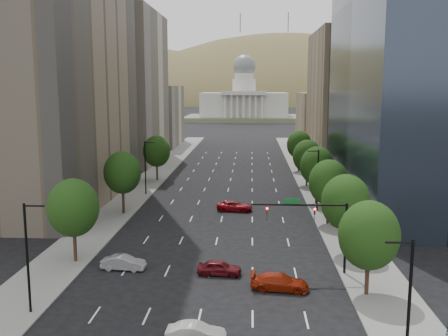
% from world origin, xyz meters
% --- Properties ---
extents(sidewalk_left, '(6.00, 200.00, 0.15)m').
position_xyz_m(sidewalk_left, '(-15.50, 60.00, 0.07)').
color(sidewalk_left, slate).
rests_on(sidewalk_left, ground).
extents(sidewalk_right, '(6.00, 200.00, 0.15)m').
position_xyz_m(sidewalk_right, '(15.50, 60.00, 0.07)').
color(sidewalk_right, slate).
rests_on(sidewalk_right, ground).
extents(midrise_cream_left, '(14.00, 30.00, 35.00)m').
position_xyz_m(midrise_cream_left, '(-25.00, 103.00, 17.50)').
color(midrise_cream_left, beige).
rests_on(midrise_cream_left, ground).
extents(filler_left, '(14.00, 26.00, 18.00)m').
position_xyz_m(filler_left, '(-25.00, 136.00, 9.00)').
color(filler_left, beige).
rests_on(filler_left, ground).
extents(parking_tan_right, '(14.00, 30.00, 30.00)m').
position_xyz_m(parking_tan_right, '(25.00, 100.00, 15.00)').
color(parking_tan_right, '#8C7759').
rests_on(parking_tan_right, ground).
extents(filler_right, '(14.00, 26.00, 16.00)m').
position_xyz_m(filler_right, '(25.00, 133.00, 8.00)').
color(filler_right, '#8C7759').
rests_on(filler_right, ground).
extents(tree_right_0, '(5.20, 5.20, 8.39)m').
position_xyz_m(tree_right_0, '(14.00, 25.00, 5.39)').
color(tree_right_0, '#382316').
rests_on(tree_right_0, ground).
extents(tree_right_1, '(5.20, 5.20, 8.75)m').
position_xyz_m(tree_right_1, '(14.00, 36.00, 5.75)').
color(tree_right_1, '#382316').
rests_on(tree_right_1, ground).
extents(tree_right_2, '(5.20, 5.20, 8.61)m').
position_xyz_m(tree_right_2, '(14.00, 48.00, 5.60)').
color(tree_right_2, '#382316').
rests_on(tree_right_2, ground).
extents(tree_right_3, '(5.20, 5.20, 8.89)m').
position_xyz_m(tree_right_3, '(14.00, 60.00, 5.89)').
color(tree_right_3, '#382316').
rests_on(tree_right_3, ground).
extents(tree_right_4, '(5.20, 5.20, 8.46)m').
position_xyz_m(tree_right_4, '(14.00, 74.00, 5.46)').
color(tree_right_4, '#382316').
rests_on(tree_right_4, ground).
extents(tree_right_5, '(5.20, 5.20, 8.75)m').
position_xyz_m(tree_right_5, '(14.00, 90.00, 5.75)').
color(tree_right_5, '#382316').
rests_on(tree_right_5, ground).
extents(tree_left_0, '(5.20, 5.20, 8.75)m').
position_xyz_m(tree_left_0, '(-14.00, 32.00, 5.75)').
color(tree_left_0, '#382316').
rests_on(tree_left_0, ground).
extents(tree_left_1, '(5.20, 5.20, 8.97)m').
position_xyz_m(tree_left_1, '(-14.00, 52.00, 5.96)').
color(tree_left_1, '#382316').
rests_on(tree_left_1, ground).
extents(tree_left_2, '(5.20, 5.20, 8.68)m').
position_xyz_m(tree_left_2, '(-14.00, 78.00, 5.68)').
color(tree_left_2, '#382316').
rests_on(tree_left_2, ground).
extents(streetlight_rs, '(1.70, 0.20, 9.00)m').
position_xyz_m(streetlight_rs, '(13.44, 12.00, 4.84)').
color(streetlight_rs, black).
rests_on(streetlight_rs, ground).
extents(streetlight_rn, '(1.70, 0.20, 9.00)m').
position_xyz_m(streetlight_rn, '(13.44, 55.00, 4.84)').
color(streetlight_rn, black).
rests_on(streetlight_rn, ground).
extents(streetlight_ls, '(1.70, 0.20, 9.00)m').
position_xyz_m(streetlight_ls, '(-13.44, 20.00, 4.84)').
color(streetlight_ls, black).
rests_on(streetlight_ls, ground).
extents(streetlight_ln, '(1.70, 0.20, 9.00)m').
position_xyz_m(streetlight_ln, '(-13.44, 65.00, 4.84)').
color(streetlight_ln, black).
rests_on(streetlight_ln, ground).
extents(traffic_signal, '(9.12, 0.40, 7.38)m').
position_xyz_m(traffic_signal, '(10.53, 30.00, 5.17)').
color(traffic_signal, black).
rests_on(traffic_signal, ground).
extents(capitol, '(60.00, 40.00, 35.20)m').
position_xyz_m(capitol, '(0.00, 249.71, 8.58)').
color(capitol, '#596647').
rests_on(capitol, ground).
extents(foothills, '(720.00, 413.00, 263.00)m').
position_xyz_m(foothills, '(34.67, 599.39, -37.78)').
color(foothills, brown).
rests_on(foothills, ground).
extents(car_white, '(4.25, 1.52, 1.40)m').
position_xyz_m(car_white, '(0.17, 16.02, 0.70)').
color(car_white, silver).
rests_on(car_white, ground).
extents(car_red_near, '(5.37, 2.70, 1.50)m').
position_xyz_m(car_red_near, '(6.57, 25.85, 0.75)').
color(car_red_near, maroon).
rests_on(car_red_near, ground).
extents(car_maroon, '(4.36, 2.03, 1.44)m').
position_xyz_m(car_maroon, '(1.00, 29.18, 0.72)').
color(car_maroon, '#550E14').
rests_on(car_maroon, ground).
extents(car_silver, '(4.44, 1.81, 1.43)m').
position_xyz_m(car_silver, '(-8.52, 30.13, 0.72)').
color(car_silver, '#A7A7AC').
rests_on(car_silver, ground).
extents(car_red_far, '(5.37, 2.92, 1.43)m').
position_xyz_m(car_red_far, '(1.62, 54.75, 0.71)').
color(car_red_far, maroon).
rests_on(car_red_far, ground).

